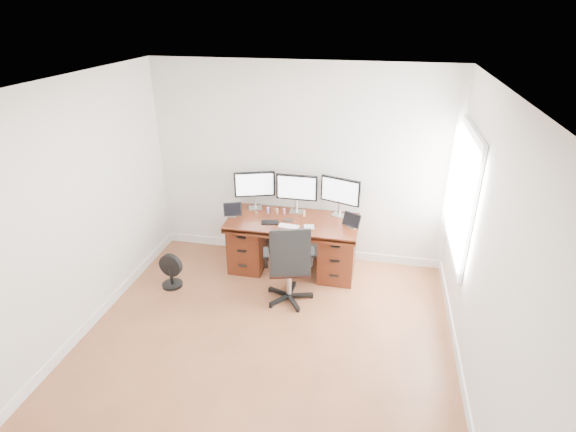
% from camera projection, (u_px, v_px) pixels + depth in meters
% --- Properties ---
extents(ground, '(4.50, 4.50, 0.00)m').
position_uv_depth(ground, '(258.00, 361.00, 4.59)').
color(ground, brown).
rests_on(ground, ground).
extents(back_wall, '(4.00, 0.10, 2.70)m').
position_uv_depth(back_wall, '(299.00, 165.00, 6.00)').
color(back_wall, silver).
rests_on(back_wall, ground).
extents(right_wall, '(0.10, 4.50, 2.70)m').
position_uv_depth(right_wall, '(488.00, 264.00, 3.74)').
color(right_wall, silver).
rests_on(right_wall, ground).
extents(desk, '(1.70, 0.80, 0.75)m').
position_uv_depth(desk, '(293.00, 242.00, 6.04)').
color(desk, '#471C0E').
rests_on(desk, ground).
extents(office_chair, '(0.69, 0.69, 1.06)m').
position_uv_depth(office_chair, '(289.00, 277.00, 5.37)').
color(office_chair, black).
rests_on(office_chair, ground).
extents(floor_fan, '(0.31, 0.26, 0.45)m').
position_uv_depth(floor_fan, '(171.00, 271.00, 5.73)').
color(floor_fan, black).
rests_on(floor_fan, ground).
extents(monitor_left, '(0.53, 0.21, 0.53)m').
position_uv_depth(monitor_left, '(255.00, 185.00, 6.06)').
color(monitor_left, silver).
rests_on(monitor_left, desk).
extents(monitor_center, '(0.55, 0.14, 0.53)m').
position_uv_depth(monitor_center, '(297.00, 189.00, 5.95)').
color(monitor_center, silver).
rests_on(monitor_center, desk).
extents(monitor_right, '(0.53, 0.21, 0.53)m').
position_uv_depth(monitor_right, '(340.00, 192.00, 5.85)').
color(monitor_right, silver).
rests_on(monitor_right, desk).
extents(tablet_left, '(0.25, 0.15, 0.19)m').
position_uv_depth(tablet_left, '(232.00, 211.00, 5.93)').
color(tablet_left, silver).
rests_on(tablet_left, desk).
extents(tablet_right, '(0.24, 0.17, 0.19)m').
position_uv_depth(tablet_right, '(352.00, 221.00, 5.64)').
color(tablet_right, silver).
rests_on(tablet_right, desk).
extents(keyboard, '(0.27, 0.13, 0.01)m').
position_uv_depth(keyboard, '(289.00, 226.00, 5.68)').
color(keyboard, white).
rests_on(keyboard, desk).
extents(trackpad, '(0.15, 0.15, 0.01)m').
position_uv_depth(trackpad, '(309.00, 227.00, 5.68)').
color(trackpad, silver).
rests_on(trackpad, desk).
extents(drawing_tablet, '(0.24, 0.18, 0.01)m').
position_uv_depth(drawing_tablet, '(270.00, 222.00, 5.79)').
color(drawing_tablet, black).
rests_on(drawing_tablet, desk).
extents(phone, '(0.14, 0.07, 0.01)m').
position_uv_depth(phone, '(288.00, 220.00, 5.85)').
color(phone, black).
rests_on(phone, desk).
extents(figurine_purple, '(0.04, 0.04, 0.09)m').
position_uv_depth(figurine_purple, '(268.00, 210.00, 6.04)').
color(figurine_purple, '#856CD9').
rests_on(figurine_purple, desk).
extents(figurine_brown, '(0.04, 0.04, 0.09)m').
position_uv_depth(figurine_brown, '(277.00, 210.00, 6.02)').
color(figurine_brown, '#8F654A').
rests_on(figurine_brown, desk).
extents(figurine_pink, '(0.04, 0.04, 0.09)m').
position_uv_depth(figurine_pink, '(284.00, 211.00, 6.00)').
color(figurine_pink, '#D763A9').
rests_on(figurine_pink, desk).
extents(figurine_yellow, '(0.04, 0.04, 0.09)m').
position_uv_depth(figurine_yellow, '(304.00, 213.00, 5.95)').
color(figurine_yellow, '#DDBC69').
rests_on(figurine_yellow, desk).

